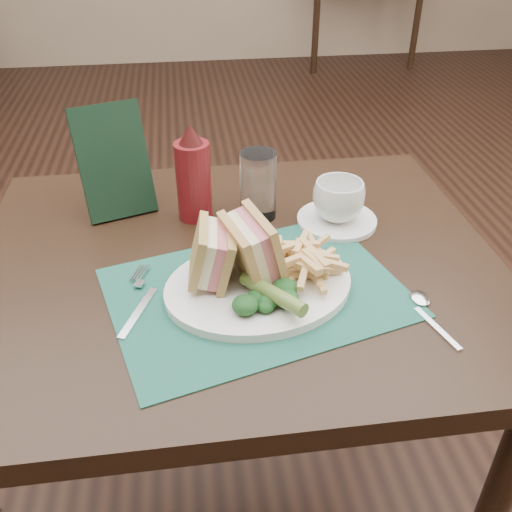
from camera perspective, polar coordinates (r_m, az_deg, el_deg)
The scene contains 18 objects.
floor at distance 1.85m, azimuth -3.17°, elevation -10.79°, with size 7.00×7.00×0.00m, color black.
wall_back at distance 4.98m, azimuth -7.01°, elevation 18.77°, with size 6.00×6.00×0.00m, color tan.
table_main at distance 1.23m, azimuth -1.57°, elevation -14.76°, with size 0.90×0.75×0.75m, color black, non-canonical shape.
table_bg_right at distance 4.98m, azimuth 9.92°, elevation 22.98°, with size 0.90×0.75×0.75m, color black, non-canonical shape.
placemat at distance 0.90m, azimuth 0.04°, elevation -3.67°, with size 0.45×0.32×0.00m, color #1A5545.
plate at distance 0.90m, azimuth 0.26°, elevation -3.04°, with size 0.30×0.24×0.01m, color white, non-canonical shape.
sandwich_half_a at distance 0.88m, azimuth -5.79°, elevation 0.21°, with size 0.06×0.10×0.09m, color tan, non-canonical shape.
sandwich_half_b at distance 0.87m, azimuth -1.54°, elevation 0.58°, with size 0.06×0.11×0.10m, color tan, non-canonical shape.
kale_garnish at distance 0.85m, azimuth 0.97°, elevation -4.05°, with size 0.11×0.08×0.03m, color #153919, non-canonical shape.
pickle_spear at distance 0.84m, azimuth 1.70°, elevation -3.77°, with size 0.02×0.02×0.12m, color #526F2A.
fries_pile at distance 0.91m, azimuth 4.41°, elevation -0.32°, with size 0.18×0.20×0.05m, color tan, non-canonical shape.
fork at distance 0.90m, azimuth -11.67°, elevation -4.14°, with size 0.03×0.17×0.01m, color silver, non-canonical shape.
spoon at distance 0.89m, azimuth 17.08°, elevation -5.72°, with size 0.03×0.15×0.01m, color silver, non-canonical shape.
saucer at distance 1.09m, azimuth 8.07°, elevation 3.55°, with size 0.15×0.15×0.01m, color white.
coffee_cup at distance 1.07m, azimuth 8.25°, elevation 5.52°, with size 0.10×0.10×0.08m, color white.
drinking_glass at distance 1.07m, azimuth 0.21°, elevation 7.07°, with size 0.07×0.07×0.13m, color white.
ketchup_bottle at distance 1.07m, azimuth -6.32°, elevation 8.30°, with size 0.06×0.06×0.19m, color maroon, non-canonical shape.
check_presenter at distance 1.11m, azimuth -14.04°, elevation 9.14°, with size 0.13×0.01×0.21m, color black.
Camera 1 is at (-0.08, -1.31, 1.30)m, focal length 40.00 mm.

